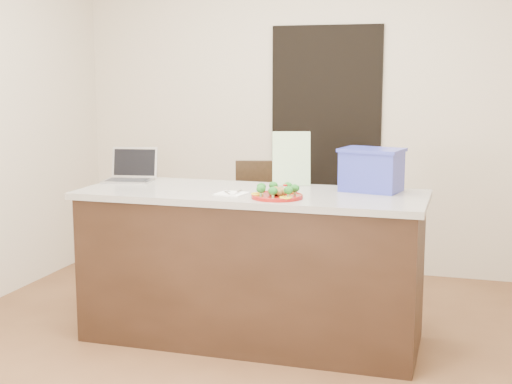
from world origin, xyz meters
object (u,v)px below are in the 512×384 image
(yogurt_bottle, at_px, (285,192))
(laptop, at_px, (131,172))
(plate, at_px, (277,196))
(island, at_px, (252,266))
(chair, at_px, (262,222))
(blue_box, at_px, (372,170))
(napkin, at_px, (231,194))

(yogurt_bottle, distance_m, laptop, 1.16)
(plate, relative_size, laptop, 0.87)
(island, xyz_separation_m, laptop, (-0.88, 0.18, 0.52))
(yogurt_bottle, height_order, chair, chair)
(island, distance_m, chair, 0.83)
(plate, bearing_deg, laptop, 161.20)
(laptop, bearing_deg, chair, 31.23)
(blue_box, height_order, chair, blue_box)
(island, xyz_separation_m, yogurt_bottle, (0.24, -0.13, 0.49))
(laptop, distance_m, chair, 1.03)
(plate, relative_size, chair, 0.29)
(chair, bearing_deg, laptop, -153.77)
(island, distance_m, yogurt_bottle, 0.56)
(plate, bearing_deg, blue_box, 40.22)
(island, bearing_deg, blue_box, 17.28)
(napkin, relative_size, blue_box, 0.40)
(laptop, bearing_deg, yogurt_bottle, -25.56)
(yogurt_bottle, bearing_deg, laptop, 164.51)
(laptop, bearing_deg, blue_box, -9.03)
(laptop, bearing_deg, plate, -28.88)
(yogurt_bottle, xyz_separation_m, chair, (-0.41, 0.93, -0.38))
(yogurt_bottle, bearing_deg, island, 152.10)
(laptop, xyz_separation_m, blue_box, (1.56, 0.03, 0.07))
(laptop, bearing_deg, island, -21.85)
(plate, relative_size, blue_box, 0.73)
(napkin, bearing_deg, blue_box, 24.29)
(island, bearing_deg, chair, 102.04)
(yogurt_bottle, relative_size, laptop, 0.21)
(laptop, relative_size, chair, 0.34)
(blue_box, bearing_deg, plate, -128.02)
(yogurt_bottle, relative_size, chair, 0.07)
(chair, bearing_deg, napkin, -99.53)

